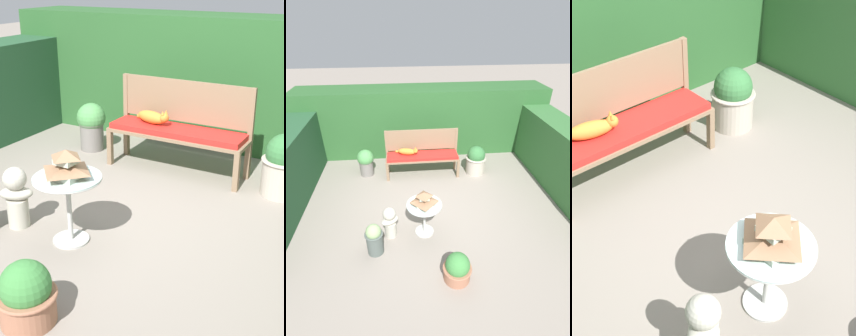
{
  "view_description": "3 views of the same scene",
  "coord_description": "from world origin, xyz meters",
  "views": [
    {
      "loc": [
        2.09,
        -3.56,
        2.19
      ],
      "look_at": [
        0.01,
        0.12,
        0.43
      ],
      "focal_mm": 50.0,
      "sensor_mm": 36.0,
      "label": 1
    },
    {
      "loc": [
        -0.5,
        -4.11,
        3.36
      ],
      "look_at": [
        -0.04,
        0.38,
        0.63
      ],
      "focal_mm": 28.0,
      "sensor_mm": 36.0,
      "label": 2
    },
    {
      "loc": [
        -1.8,
        -2.03,
        2.86
      ],
      "look_at": [
        0.07,
        0.15,
        0.55
      ],
      "focal_mm": 50.0,
      "sensor_mm": 36.0,
      "label": 3
    }
  ],
  "objects": [
    {
      "name": "ground",
      "position": [
        0.0,
        0.0,
        0.0
      ],
      "size": [
        30.0,
        30.0,
        0.0
      ],
      "primitive_type": "plane",
      "color": "gray"
    },
    {
      "name": "foliage_hedge_back",
      "position": [
        0.0,
        2.51,
        0.85
      ],
      "size": [
        6.4,
        0.99,
        1.7
      ],
      "primitive_type": "cube",
      "color": "#285628",
      "rests_on": "ground"
    },
    {
      "name": "garden_bench",
      "position": [
        -0.1,
        1.14,
        0.46
      ],
      "size": [
        1.67,
        0.45,
        0.54
      ],
      "color": "#7F664C",
      "rests_on": "ground"
    },
    {
      "name": "bench_backrest",
      "position": [
        -0.1,
        1.35,
        0.76
      ],
      "size": [
        1.67,
        0.06,
        1.05
      ],
      "color": "#7F664C",
      "rests_on": "ground"
    },
    {
      "name": "cat",
      "position": [
        -0.43,
        1.17,
        0.61
      ],
      "size": [
        0.51,
        0.27,
        0.19
      ],
      "rotation": [
        0.0,
        0.0,
        -0.23
      ],
      "color": "orange",
      "rests_on": "garden_bench"
    },
    {
      "name": "patio_table",
      "position": [
        -0.22,
        -0.75,
        0.48
      ],
      "size": [
        0.59,
        0.59,
        0.61
      ],
      "color": "#B7B7B2",
      "rests_on": "ground"
    },
    {
      "name": "pagoda_birdhouse",
      "position": [
        -0.22,
        -0.75,
        0.72
      ],
      "size": [
        0.35,
        0.35,
        0.24
      ],
      "color": "#B2BCA8",
      "rests_on": "patio_table"
    },
    {
      "name": "garden_bust",
      "position": [
        -0.8,
        -0.77,
        0.31
      ],
      "size": [
        0.35,
        0.3,
        0.59
      ],
      "rotation": [
        0.0,
        0.0,
        0.51
      ],
      "color": "#B7B2A3",
      "rests_on": "ground"
    },
    {
      "name": "potted_plant_table_near",
      "position": [
        -1.4,
        1.28,
        0.34
      ],
      "size": [
        0.38,
        0.38,
        0.63
      ],
      "color": "slate",
      "rests_on": "ground"
    },
    {
      "name": "potted_plant_patio_mid",
      "position": [
        0.17,
        -1.72,
        0.21
      ],
      "size": [
        0.42,
        0.42,
        0.46
      ],
      "color": "#9E664C",
      "rests_on": "ground"
    },
    {
      "name": "potted_plant_bench_right",
      "position": [
        1.16,
        1.12,
        0.33
      ],
      "size": [
        0.48,
        0.48,
        0.68
      ],
      "color": "#ADA393",
      "rests_on": "ground"
    }
  ]
}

